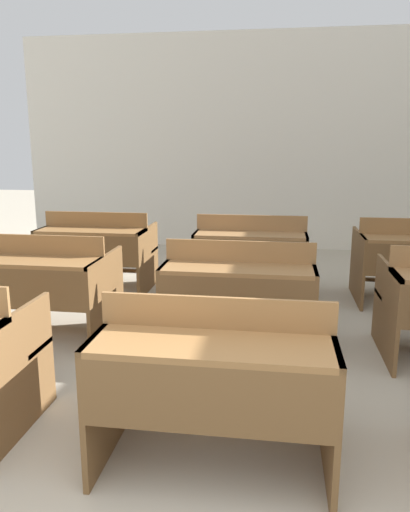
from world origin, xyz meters
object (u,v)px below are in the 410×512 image
Objects in this scene: bench_front_center at (216,375)px; bench_second_left at (39,283)px; bench_third_center at (251,253)px; bench_third_left at (97,249)px; bench_second_center at (239,292)px.

bench_front_center is 1.00× the size of bench_second_left.
bench_third_center is (0.01, 2.74, 0.00)m from bench_front_center.
bench_third_left is at bearing 90.75° from bench_second_left.
bench_third_center is (1.61, 0.01, 0.00)m from bench_third_left.
bench_front_center is 1.00× the size of bench_third_center.
bench_front_center and bench_second_center have the same top height.
bench_second_center is 1.36m from bench_third_center.
bench_second_left is 1.00× the size of bench_second_center.
bench_front_center is 2.11m from bench_second_left.
bench_second_left is (-1.58, 1.39, 0.00)m from bench_front_center.
bench_second_left is 1.34m from bench_third_left.
bench_third_center is at bearing 0.31° from bench_third_left.
bench_front_center is at bearing -41.30° from bench_second_left.
bench_second_left and bench_third_left have the same top height.
bench_front_center and bench_third_left have the same top height.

